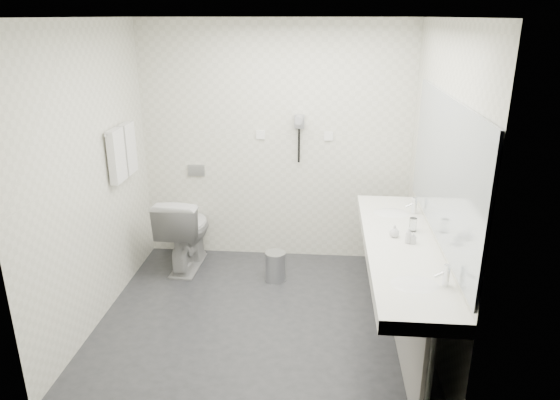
{
  "coord_description": "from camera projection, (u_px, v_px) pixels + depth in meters",
  "views": [
    {
      "loc": [
        0.5,
        -3.9,
        2.51
      ],
      "look_at": [
        0.15,
        0.15,
        1.05
      ],
      "focal_mm": 32.95,
      "sensor_mm": 36.0,
      "label": 1
    }
  ],
  "objects": [
    {
      "name": "basin_near",
      "position": [
        414.0,
        286.0,
        3.37
      ],
      "size": [
        0.4,
        0.31,
        0.05
      ],
      "primitive_type": "ellipsoid",
      "color": "white",
      "rests_on": "vanity_counter"
    },
    {
      "name": "towel_near",
      "position": [
        117.0,
        156.0,
        4.59
      ],
      "size": [
        0.07,
        0.24,
        0.48
      ],
      "primitive_type": "cube",
      "color": "silver",
      "rests_on": "towel_rail"
    },
    {
      "name": "wall_left",
      "position": [
        92.0,
        178.0,
        4.24
      ],
      "size": [
        0.0,
        2.6,
        2.6
      ],
      "primitive_type": "plane",
      "rotation": [
        1.57,
        0.0,
        1.57
      ],
      "color": "silver",
      "rests_on": "floor"
    },
    {
      "name": "dryer_barrel",
      "position": [
        299.0,
        120.0,
        5.13
      ],
      "size": [
        0.08,
        0.14,
        0.08
      ],
      "primitive_type": "cylinder",
      "rotation": [
        1.57,
        0.0,
        0.0
      ],
      "color": "#939398",
      "rests_on": "dryer_cradle"
    },
    {
      "name": "vanity_panel",
      "position": [
        400.0,
        297.0,
        4.14
      ],
      "size": [
        0.03,
        2.15,
        0.75
      ],
      "primitive_type": "cube",
      "color": "gray",
      "rests_on": "floor"
    },
    {
      "name": "dryer_cord",
      "position": [
        299.0,
        146.0,
        5.28
      ],
      "size": [
        0.02,
        0.02,
        0.35
      ],
      "primitive_type": "cylinder",
      "color": "black",
      "rests_on": "dryer_cradle"
    },
    {
      "name": "bin_lid",
      "position": [
        275.0,
        253.0,
        5.08
      ],
      "size": [
        0.2,
        0.2,
        0.02
      ],
      "primitive_type": "cylinder",
      "color": "#B2B5BA",
      "rests_on": "pedal_bin"
    },
    {
      "name": "switch_plate_a",
      "position": [
        261.0,
        135.0,
        5.31
      ],
      "size": [
        0.09,
        0.02,
        0.09
      ],
      "primitive_type": "cube",
      "color": "white",
      "rests_on": "wall_back"
    },
    {
      "name": "vanity_counter",
      "position": [
        401.0,
        249.0,
        4.0
      ],
      "size": [
        0.55,
        2.2,
        0.1
      ],
      "primitive_type": "cube",
      "color": "white",
      "rests_on": "floor"
    },
    {
      "name": "soap_bottle_b",
      "position": [
        394.0,
        231.0,
        4.08
      ],
      "size": [
        0.09,
        0.09,
        0.1
      ],
      "primitive_type": "imported",
      "rotation": [
        0.0,
        0.0,
        -0.24
      ],
      "color": "beige",
      "rests_on": "vanity_counter"
    },
    {
      "name": "vanity_post_far",
      "position": [
        389.0,
        243.0,
        5.11
      ],
      "size": [
        0.06,
        0.06,
        0.75
      ],
      "primitive_type": "cylinder",
      "color": "silver",
      "rests_on": "floor"
    },
    {
      "name": "pedal_bin",
      "position": [
        275.0,
        267.0,
        5.13
      ],
      "size": [
        0.21,
        0.21,
        0.29
      ],
      "primitive_type": "cylinder",
      "rotation": [
        0.0,
        0.0,
        -0.03
      ],
      "color": "#B2B5BA",
      "rests_on": "floor"
    },
    {
      "name": "wall_right",
      "position": [
        438.0,
        187.0,
        4.01
      ],
      "size": [
        0.0,
        2.6,
        2.6
      ],
      "primitive_type": "plane",
      "rotation": [
        1.57,
        0.0,
        -1.57
      ],
      "color": "silver",
      "rests_on": "floor"
    },
    {
      "name": "toilet",
      "position": [
        186.0,
        231.0,
        5.34
      ],
      "size": [
        0.48,
        0.81,
        0.8
      ],
      "primitive_type": "imported",
      "rotation": [
        0.0,
        0.0,
        3.1
      ],
      "color": "white",
      "rests_on": "floor"
    },
    {
      "name": "wall_back",
      "position": [
        275.0,
        144.0,
        5.34
      ],
      "size": [
        2.8,
        0.0,
        2.8
      ],
      "primitive_type": "plane",
      "rotation": [
        1.57,
        0.0,
        0.0
      ],
      "color": "silver",
      "rests_on": "floor"
    },
    {
      "name": "flush_plate",
      "position": [
        196.0,
        170.0,
        5.5
      ],
      "size": [
        0.18,
        0.02,
        0.12
      ],
      "primitive_type": "cube",
      "color": "#B2B5BA",
      "rests_on": "wall_back"
    },
    {
      "name": "faucet_near",
      "position": [
        446.0,
        275.0,
        3.33
      ],
      "size": [
        0.04,
        0.04,
        0.15
      ],
      "primitive_type": "cylinder",
      "color": "silver",
      "rests_on": "vanity_counter"
    },
    {
      "name": "ceiling",
      "position": [
        257.0,
        17.0,
        3.7
      ],
      "size": [
        2.8,
        2.8,
        0.0
      ],
      "primitive_type": "plane",
      "rotation": [
        3.14,
        0.0,
        0.0
      ],
      "color": "white",
      "rests_on": "wall_back"
    },
    {
      "name": "soap_bottle_c",
      "position": [
        408.0,
        235.0,
        3.96
      ],
      "size": [
        0.05,
        0.05,
        0.13
      ],
      "primitive_type": "imported",
      "rotation": [
        0.0,
        0.0,
        0.06
      ],
      "color": "beige",
      "rests_on": "vanity_counter"
    },
    {
      "name": "switch_plate_b",
      "position": [
        328.0,
        136.0,
        5.25
      ],
      "size": [
        0.09,
        0.02,
        0.09
      ],
      "primitive_type": "cube",
      "color": "white",
      "rests_on": "wall_back"
    },
    {
      "name": "dryer_cradle",
      "position": [
        299.0,
        121.0,
        5.21
      ],
      "size": [
        0.1,
        0.04,
        0.14
      ],
      "primitive_type": "cube",
      "color": "#939398",
      "rests_on": "wall_back"
    },
    {
      "name": "basin_far",
      "position": [
        391.0,
        214.0,
        4.59
      ],
      "size": [
        0.4,
        0.31,
        0.05
      ],
      "primitive_type": "ellipsoid",
      "color": "white",
      "rests_on": "vanity_counter"
    },
    {
      "name": "glass_left",
      "position": [
        413.0,
        225.0,
        4.18
      ],
      "size": [
        0.07,
        0.07,
        0.11
      ],
      "primitive_type": "cylinder",
      "rotation": [
        0.0,
        0.0,
        0.16
      ],
      "color": "silver",
      "rests_on": "vanity_counter"
    },
    {
      "name": "faucet_far",
      "position": [
        414.0,
        206.0,
        4.55
      ],
      "size": [
        0.04,
        0.04,
        0.15
      ],
      "primitive_type": "cylinder",
      "color": "silver",
      "rests_on": "vanity_counter"
    },
    {
      "name": "mirror",
      "position": [
        444.0,
        170.0,
        3.75
      ],
      "size": [
        0.02,
        2.2,
        1.05
      ],
      "primitive_type": "cube",
      "color": "#B2BCC6",
      "rests_on": "wall_right"
    },
    {
      "name": "soap_bottle_a",
      "position": [
        413.0,
        238.0,
        3.96
      ],
      "size": [
        0.05,
        0.05,
        0.09
      ],
      "primitive_type": "imported",
      "rotation": [
        0.0,
        0.0,
        0.09
      ],
      "color": "beige",
      "rests_on": "vanity_counter"
    },
    {
      "name": "vanity_post_near",
      "position": [
        427.0,
        384.0,
        3.16
      ],
      "size": [
        0.06,
        0.06,
        0.75
      ],
      "primitive_type": "cylinder",
      "color": "silver",
      "rests_on": "floor"
    },
    {
      "name": "towel_rail",
      "position": [
        119.0,
        128.0,
        4.64
      ],
      "size": [
        0.02,
        0.62,
        0.02
      ],
      "primitive_type": "cylinder",
      "rotation": [
        1.57,
        0.0,
        0.0
      ],
      "color": "silver",
      "rests_on": "wall_left"
    },
    {
      "name": "towel_far",
      "position": [
        128.0,
        148.0,
        4.85
      ],
      "size": [
        0.07,
        0.24,
        0.48
      ],
      "primitive_type": "cube",
      "color": "silver",
      "rests_on": "towel_rail"
    },
    {
      "name": "wall_front",
      "position": [
        232.0,
        252.0,
        2.9
      ],
      "size": [
        2.8,
        0.0,
        2.8
      ],
      "primitive_type": "plane",
      "rotation": [
        -1.57,
        0.0,
        0.0
      ],
      "color": "silver",
      "rests_on": "floor"
    },
    {
      "name": "floor",
      "position": [
        262.0,
        317.0,
        4.55
      ],
      "size": [
        2.8,
        2.8,
        0.0
      ],
      "primitive_type": "plane",
      "color": "#27282C",
      "rests_on": "ground"
    }
  ]
}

